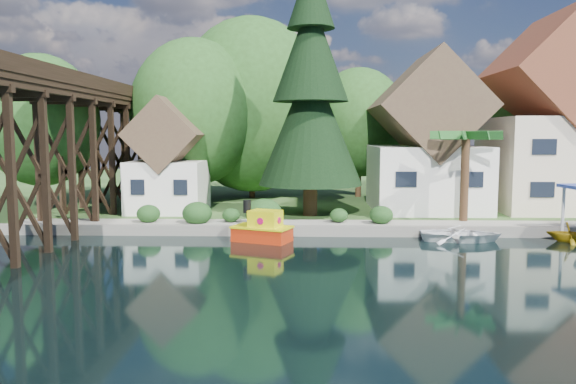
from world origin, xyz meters
The scene contains 15 objects.
ground centered at (0.00, 0.00, 0.00)m, with size 140.00×140.00×0.00m, color black.
bank centered at (0.00, 34.00, 0.25)m, with size 140.00×52.00×0.50m, color #2A4A1D.
seawall centered at (4.00, 8.00, 0.31)m, with size 60.00×0.40×0.62m, color slate.
promenade centered at (6.00, 9.30, 0.53)m, with size 50.00×2.60×0.06m, color gray.
trestle_bridge centered at (-16.00, 5.17, 5.35)m, with size 4.12×44.18×9.30m.
house_left centered at (7.00, 16.00, 5.14)m, with size 7.64×8.64×11.02m.
house_center centered at (16.00, 16.50, 6.42)m, with size 8.65×9.18×13.89m.
shed centered at (-11.00, 14.50, 3.83)m, with size 5.09×5.40×7.85m.
bg_trees centered at (1.00, 21.25, 7.29)m, with size 49.90×13.30×10.57m.
shrubs centered at (-4.60, 9.26, 1.23)m, with size 15.76×2.47×1.70m.
conifer centered at (-1.20, 12.82, 8.53)m, with size 6.77×6.77×16.67m.
palm_tree centered at (8.18, 10.47, 5.62)m, with size 4.78×4.78×5.86m.
tugboat centered at (-3.85, 6.37, 0.68)m, with size 3.57×2.77×2.29m.
boat_white_a centered at (7.05, 6.82, 0.45)m, with size 3.13×4.39×0.91m, color white.
boat_yellow centered at (12.87, 6.70, 0.60)m, with size 1.97×2.28×1.20m, color gold.
Camera 1 is at (-1.55, -23.87, 5.91)m, focal length 35.00 mm.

